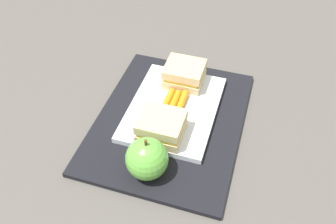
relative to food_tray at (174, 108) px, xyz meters
name	(u,v)px	position (x,y,z in m)	size (l,w,h in m)	color
ground_plane	(170,122)	(0.03, 0.00, -0.02)	(2.40, 2.40, 0.00)	#56514C
lunchbag_mat	(170,121)	(0.03, 0.00, -0.01)	(0.36, 0.28, 0.01)	black
food_tray	(174,108)	(0.00, 0.00, 0.00)	(0.23, 0.17, 0.01)	white
sandwich_half_left	(184,74)	(-0.08, 0.00, 0.03)	(0.07, 0.08, 0.04)	#DBC189
sandwich_half_right	(161,126)	(0.08, 0.00, 0.03)	(0.07, 0.08, 0.04)	#DBC189
carrot_sticks_bundle	(174,104)	(0.00, 0.00, 0.01)	(0.08, 0.04, 0.02)	orange
apple	(149,159)	(0.16, 0.00, 0.03)	(0.07, 0.07, 0.08)	#66B742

